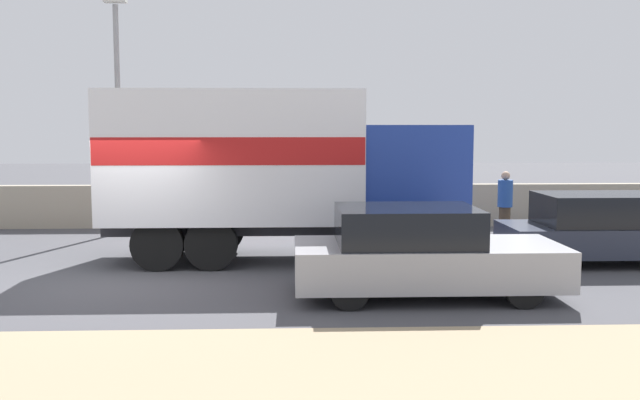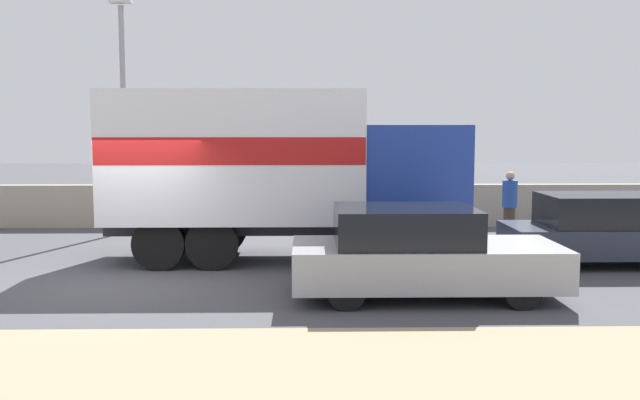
{
  "view_description": "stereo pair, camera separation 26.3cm",
  "coord_description": "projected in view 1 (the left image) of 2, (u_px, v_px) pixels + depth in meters",
  "views": [
    {
      "loc": [
        2.94,
        -12.65,
        2.76
      ],
      "look_at": [
        3.46,
        0.24,
        1.41
      ],
      "focal_mm": 40.0,
      "sensor_mm": 36.0,
      "label": 1
    },
    {
      "loc": [
        3.2,
        -12.66,
        2.76
      ],
      "look_at": [
        3.46,
        0.24,
        1.41
      ],
      "focal_mm": 40.0,
      "sensor_mm": 36.0,
      "label": 2
    }
  ],
  "objects": [
    {
      "name": "ground_plane",
      "position": [
        128.0,
        281.0,
        12.74
      ],
      "size": [
        80.0,
        80.0,
        0.0
      ],
      "primitive_type": "plane",
      "color": "#47474C"
    },
    {
      "name": "stone_wall_backdrop",
      "position": [
        184.0,
        206.0,
        19.41
      ],
      "size": [
        60.0,
        0.35,
        1.16
      ],
      "color": "#A39984",
      "rests_on": "ground_plane"
    },
    {
      "name": "street_lamp",
      "position": [
        118.0,
        94.0,
        18.09
      ],
      "size": [
        0.56,
        0.28,
        6.04
      ],
      "color": "gray",
      "rests_on": "ground_plane"
    },
    {
      "name": "box_truck",
      "position": [
        272.0,
        165.0,
        14.48
      ],
      "size": [
        7.17,
        2.41,
        3.45
      ],
      "color": "navy",
      "rests_on": "ground_plane"
    },
    {
      "name": "car_hatchback",
      "position": [
        421.0,
        253.0,
        11.51
      ],
      "size": [
        4.29,
        1.88,
        1.46
      ],
      "color": "#9E9EA3",
      "rests_on": "ground_plane"
    },
    {
      "name": "car_sedan_second",
      "position": [
        610.0,
        229.0,
        14.3
      ],
      "size": [
        4.5,
        1.74,
        1.41
      ],
      "color": "#282D3D",
      "rests_on": "ground_plane"
    },
    {
      "name": "pedestrian",
      "position": [
        505.0,
        204.0,
        17.4
      ],
      "size": [
        0.36,
        0.36,
        1.66
      ],
      "color": "#473828",
      "rests_on": "ground_plane"
    }
  ]
}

